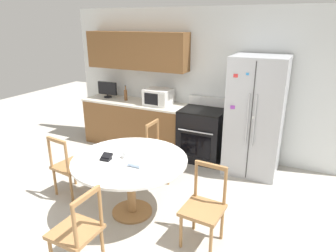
{
  "coord_description": "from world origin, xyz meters",
  "views": [
    {
      "loc": [
        1.84,
        -2.46,
        2.35
      ],
      "look_at": [
        0.09,
        1.15,
        0.95
      ],
      "focal_mm": 32.0,
      "sensor_mm": 36.0,
      "label": 1
    }
  ],
  "objects": [
    {
      "name": "ground_plane",
      "position": [
        0.0,
        0.0,
        0.0
      ],
      "size": [
        14.0,
        14.0,
        0.0
      ],
      "primitive_type": "plane",
      "color": "#B2ADA3"
    },
    {
      "name": "back_wall",
      "position": [
        -0.31,
        2.59,
        1.44
      ],
      "size": [
        5.2,
        0.44,
        2.6
      ],
      "color": "silver",
      "rests_on": "ground_plane"
    },
    {
      "name": "kitchen_counter",
      "position": [
        -1.18,
        2.29,
        0.45
      ],
      "size": [
        2.06,
        0.64,
        0.9
      ],
      "color": "brown",
      "rests_on": "ground_plane"
    },
    {
      "name": "refrigerator",
      "position": [
        1.12,
        2.2,
        0.94
      ],
      "size": [
        0.83,
        0.78,
        1.88
      ],
      "color": "#B2B5BA",
      "rests_on": "ground_plane"
    },
    {
      "name": "oven_range",
      "position": [
        0.22,
        2.26,
        0.47
      ],
      "size": [
        0.74,
        0.68,
        1.08
      ],
      "color": "black",
      "rests_on": "ground_plane"
    },
    {
      "name": "microwave",
      "position": [
        -0.65,
        2.28,
        1.05
      ],
      "size": [
        0.47,
        0.4,
        0.29
      ],
      "color": "white",
      "rests_on": "kitchen_counter"
    },
    {
      "name": "countertop_tv",
      "position": [
        -1.84,
        2.33,
        1.07
      ],
      "size": [
        0.42,
        0.16,
        0.31
      ],
      "color": "black",
      "rests_on": "kitchen_counter"
    },
    {
      "name": "counter_bottle",
      "position": [
        -1.37,
        2.29,
        1.01
      ],
      "size": [
        0.06,
        0.06,
        0.29
      ],
      "color": "brown",
      "rests_on": "kitchen_counter"
    },
    {
      "name": "dining_table",
      "position": [
        -0.02,
        0.32,
        0.65
      ],
      "size": [
        1.42,
        1.42,
        0.77
      ],
      "color": "white",
      "rests_on": "ground_plane"
    },
    {
      "name": "dining_chair_left",
      "position": [
        -1.04,
        0.33,
        0.43
      ],
      "size": [
        0.47,
        0.47,
        0.9
      ],
      "rotation": [
        0.0,
        0.0,
        6.16
      ],
      "color": "#9E7042",
      "rests_on": "ground_plane"
    },
    {
      "name": "dining_chair_far",
      "position": [
        -0.11,
        1.34,
        0.43
      ],
      "size": [
        0.42,
        0.42,
        0.9
      ],
      "rotation": [
        0.0,
        0.0,
        4.7
      ],
      "color": "#9E7042",
      "rests_on": "ground_plane"
    },
    {
      "name": "dining_chair_right",
      "position": [
        0.98,
        0.21,
        0.43
      ],
      "size": [
        0.44,
        0.44,
        0.9
      ],
      "rotation": [
        0.0,
        0.0,
        3.08
      ],
      "color": "#9E7042",
      "rests_on": "ground_plane"
    },
    {
      "name": "dining_chair_near",
      "position": [
        0.02,
        -0.69,
        0.43
      ],
      "size": [
        0.43,
        0.43,
        0.9
      ],
      "rotation": [
        0.0,
        0.0,
        1.55
      ],
      "color": "#9E7042",
      "rests_on": "ground_plane"
    },
    {
      "name": "candle_glass",
      "position": [
        -0.08,
        0.32,
        0.81
      ],
      "size": [
        0.08,
        0.08,
        0.09
      ],
      "color": "silver",
      "rests_on": "dining_table"
    },
    {
      "name": "folded_napkin",
      "position": [
        0.14,
        0.16,
        0.8
      ],
      "size": [
        0.16,
        0.06,
        0.05
      ],
      "color": "#A3BCDB",
      "rests_on": "dining_table"
    },
    {
      "name": "wallet",
      "position": [
        -0.27,
        0.18,
        0.8
      ],
      "size": [
        0.14,
        0.14,
        0.07
      ],
      "color": "black",
      "rests_on": "dining_table"
    }
  ]
}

